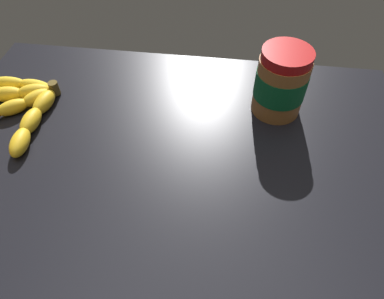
# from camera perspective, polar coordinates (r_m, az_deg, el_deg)

# --- Properties ---
(ground_plane) EXTENTS (0.91, 0.66, 0.04)m
(ground_plane) POSITION_cam_1_polar(r_m,az_deg,el_deg) (0.65, -4.09, -2.92)
(ground_plane) COLOR black
(banana_bunch) EXTENTS (0.23, 0.22, 0.03)m
(banana_bunch) POSITION_cam_1_polar(r_m,az_deg,el_deg) (0.81, -27.21, 7.19)
(banana_bunch) COLOR yellow
(banana_bunch) RESTS_ON ground_plane
(peanut_butter_jar) EXTENTS (0.10, 0.10, 0.14)m
(peanut_butter_jar) POSITION_cam_1_polar(r_m,az_deg,el_deg) (0.71, 14.49, 10.65)
(peanut_butter_jar) COLOR #9E602D
(peanut_butter_jar) RESTS_ON ground_plane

